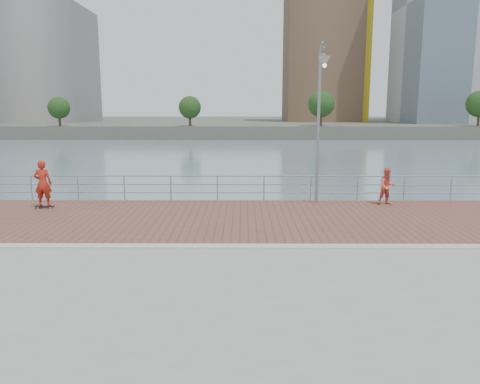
{
  "coord_description": "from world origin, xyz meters",
  "views": [
    {
      "loc": [
        0.09,
        -13.26,
        4.08
      ],
      "look_at": [
        0.0,
        2.0,
        1.3
      ],
      "focal_mm": 35.0,
      "sensor_mm": 36.0,
      "label": 1
    }
  ],
  "objects_px": {
    "guardrail": "(241,185)",
    "skateboarder": "(43,183)",
    "bystander": "(387,187)",
    "street_lamp": "(321,96)"
  },
  "relations": [
    {
      "from": "guardrail",
      "to": "skateboarder",
      "type": "relative_size",
      "value": 20.75
    },
    {
      "from": "bystander",
      "to": "skateboarder",
      "type": "bearing_deg",
      "value": 177.58
    },
    {
      "from": "street_lamp",
      "to": "skateboarder",
      "type": "bearing_deg",
      "value": -176.37
    },
    {
      "from": "skateboarder",
      "to": "bystander",
      "type": "height_order",
      "value": "skateboarder"
    },
    {
      "from": "guardrail",
      "to": "skateboarder",
      "type": "distance_m",
      "value": 8.18
    },
    {
      "from": "guardrail",
      "to": "bystander",
      "type": "bearing_deg",
      "value": -8.26
    },
    {
      "from": "skateboarder",
      "to": "bystander",
      "type": "distance_m",
      "value": 14.19
    },
    {
      "from": "street_lamp",
      "to": "bystander",
      "type": "height_order",
      "value": "street_lamp"
    },
    {
      "from": "skateboarder",
      "to": "bystander",
      "type": "xyz_separation_m",
      "value": [
        14.16,
        0.78,
        -0.25
      ]
    },
    {
      "from": "guardrail",
      "to": "street_lamp",
      "type": "relative_size",
      "value": 6.16
    }
  ]
}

